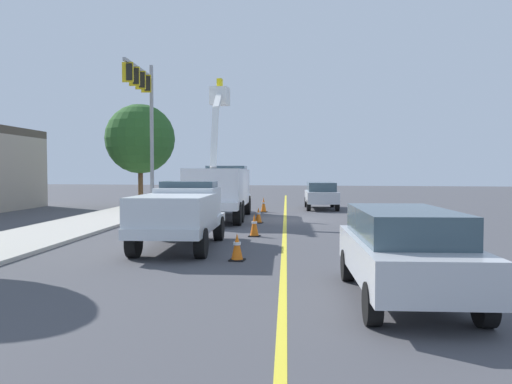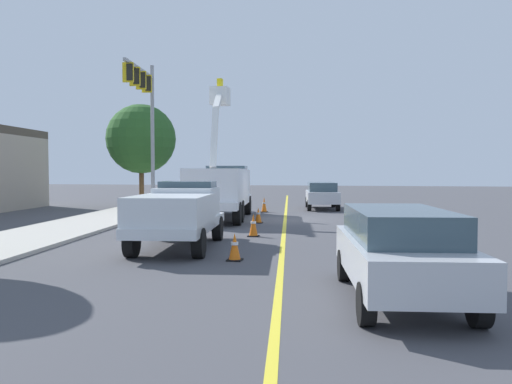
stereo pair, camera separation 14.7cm
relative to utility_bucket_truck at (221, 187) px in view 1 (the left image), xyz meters
name	(u,v)px [view 1 (the left image)]	position (x,y,z in m)	size (l,w,h in m)	color
ground	(285,220)	(0.26, -3.22, -1.61)	(120.00, 120.00, 0.00)	#47474C
sidewalk_far_side	(108,217)	(-0.84, 5.69, -1.55)	(60.00, 3.60, 0.12)	#B2ADA3
lane_centre_stripe	(285,220)	(0.26, -3.22, -1.61)	(50.00, 0.16, 0.01)	yellow
utility_bucket_truck	(221,187)	(0.00, 0.00, 0.00)	(8.44, 3.48, 7.18)	white
service_pickup_truck	(181,212)	(-9.67, -1.19, -0.49)	(5.81, 2.77, 2.06)	silver
passing_minivan	(321,194)	(7.73, -4.58, -0.64)	(5.00, 2.47, 1.69)	silver
trailing_sedan	(404,248)	(-15.00, -7.37, -0.64)	(5.00, 2.47, 1.69)	silver
traffic_cone_leading	(237,247)	(-11.53, -3.40, -1.25)	(0.40, 0.40, 0.75)	black
traffic_cone_mid_front	(254,225)	(-6.45, -2.93, -1.20)	(0.40, 0.40, 0.84)	black
traffic_cone_mid_rear	(258,215)	(-1.64, -2.22, -1.26)	(0.40, 0.40, 0.72)	black
traffic_cone_trailing	(264,205)	(4.56, -1.42, -1.18)	(0.40, 0.40, 0.88)	black
traffic_signal_mast	(144,103)	(2.51, 5.07, 4.62)	(5.19, 0.99, 8.69)	gray
street_tree_right	(140,139)	(7.00, 7.25, 2.91)	(4.56, 4.56, 6.81)	brown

